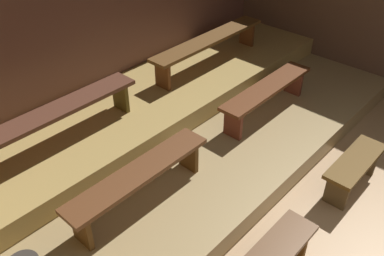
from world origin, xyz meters
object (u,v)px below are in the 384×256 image
(bench_middle_left, at_px, (50,118))
(bench_lower_right, at_px, (267,91))
(bench_floor_right, at_px, (354,167))
(bench_middle_right, at_px, (209,42))
(bench_lower_left, at_px, (139,177))

(bench_middle_left, bearing_deg, bench_lower_right, -25.73)
(bench_floor_right, bearing_deg, bench_middle_right, 78.99)
(bench_middle_right, bearing_deg, bench_lower_right, -99.73)
(bench_floor_right, distance_m, bench_lower_left, 2.35)
(bench_floor_right, distance_m, bench_middle_right, 2.62)
(bench_floor_right, xyz_separation_m, bench_lower_left, (-1.89, 1.37, 0.28))
(bench_lower_left, height_order, bench_middle_left, bench_middle_left)
(bench_lower_left, bearing_deg, bench_floor_right, -35.99)
(bench_lower_right, xyz_separation_m, bench_middle_left, (-2.38, 1.15, 0.27))
(bench_middle_left, bearing_deg, bench_lower_left, -80.27)
(bench_floor_right, height_order, bench_lower_right, bench_lower_right)
(bench_lower_right, height_order, bench_middle_right, bench_middle_right)
(bench_lower_left, bearing_deg, bench_middle_left, 99.73)
(bench_lower_left, height_order, bench_lower_right, same)
(bench_lower_right, bearing_deg, bench_lower_left, 180.00)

